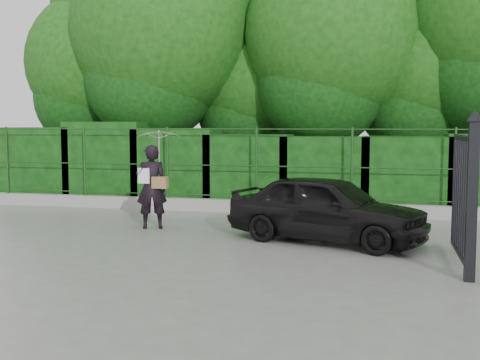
# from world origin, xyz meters

# --- Properties ---
(ground) EXTENTS (80.00, 80.00, 0.00)m
(ground) POSITION_xyz_m (0.00, 0.00, 0.00)
(ground) COLOR gray
(kerb) EXTENTS (14.00, 0.25, 0.30)m
(kerb) POSITION_xyz_m (0.00, 4.50, 0.15)
(kerb) COLOR #9E9E99
(kerb) RESTS_ON ground
(fence) EXTENTS (14.13, 0.06, 1.80)m
(fence) POSITION_xyz_m (0.22, 4.50, 1.20)
(fence) COLOR #1B4017
(fence) RESTS_ON kerb
(hedge) EXTENTS (14.20, 1.20, 2.24)m
(hedge) POSITION_xyz_m (-0.20, 5.50, 1.00)
(hedge) COLOR black
(hedge) RESTS_ON ground
(trees) EXTENTS (17.10, 6.15, 8.08)m
(trees) POSITION_xyz_m (1.14, 7.74, 4.62)
(trees) COLOR black
(trees) RESTS_ON ground
(gate) EXTENTS (0.22, 2.33, 2.36)m
(gate) POSITION_xyz_m (4.60, -0.72, 1.19)
(gate) COLOR black
(gate) RESTS_ON ground
(woman) EXTENTS (0.97, 0.91, 2.06)m
(woman) POSITION_xyz_m (-1.17, 1.82, 1.33)
(woman) COLOR black
(woman) RESTS_ON ground
(car) EXTENTS (3.96, 2.61, 1.25)m
(car) POSITION_xyz_m (2.43, 1.18, 0.63)
(car) COLOR black
(car) RESTS_ON ground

